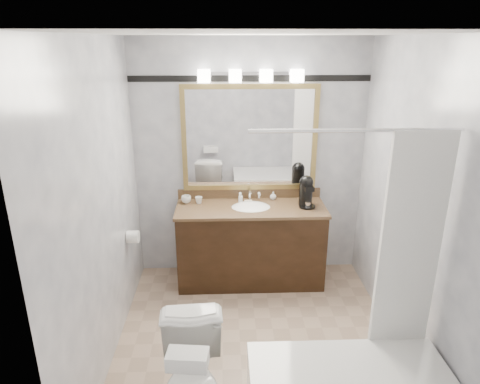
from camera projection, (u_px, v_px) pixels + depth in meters
room at (259, 207)px, 3.27m from camera, size 2.42×2.62×2.52m
vanity at (250, 243)px, 4.50m from camera, size 1.53×0.58×0.97m
mirror at (250, 139)px, 4.40m from camera, size 1.40×0.04×1.10m
vanity_light_bar at (251, 75)px, 4.13m from camera, size 1.02×0.14×0.12m
accent_stripe at (250, 78)px, 4.21m from camera, size 2.40×0.01×0.06m
tp_roll at (133, 237)px, 4.04m from camera, size 0.11×0.12×0.12m
tissue_box at (188, 359)px, 2.35m from camera, size 0.24×0.15×0.09m
coffee_maker at (306, 190)px, 4.34m from camera, size 0.17×0.21×0.32m
cup_left at (186, 199)px, 4.45m from camera, size 0.12×0.12×0.08m
cup_right at (199, 200)px, 4.45m from camera, size 0.10×0.10×0.07m
soap_bottle_a at (241, 198)px, 4.49m from camera, size 0.05×0.05×0.09m
soap_bottle_b at (273, 196)px, 4.55m from camera, size 0.09×0.09×0.09m
soap_bar at (248, 202)px, 4.47m from camera, size 0.08×0.06×0.02m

